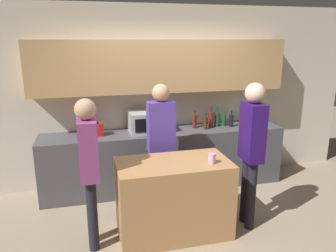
{
  "coord_description": "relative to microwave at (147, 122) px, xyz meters",
  "views": [
    {
      "loc": [
        -1.1,
        -3.14,
        2.22
      ],
      "look_at": [
        -0.2,
        0.4,
        1.23
      ],
      "focal_mm": 35.0,
      "sensor_mm": 36.0,
      "label": 1
    }
  ],
  "objects": [
    {
      "name": "toaster",
      "position": [
        -0.76,
        0.0,
        -0.06
      ],
      "size": [
        0.26,
        0.16,
        0.18
      ],
      "color": "#B21E19",
      "rests_on": "back_counter"
    },
    {
      "name": "ground_plane",
      "position": [
        0.26,
        -1.4,
        -1.04
      ],
      "size": [
        14.0,
        14.0,
        0.0
      ],
      "primitive_type": "plane",
      "color": "gray"
    },
    {
      "name": "bottle_2",
      "position": [
        1.0,
        0.02,
        -0.02
      ],
      "size": [
        0.08,
        0.08,
        0.33
      ],
      "color": "maroon",
      "rests_on": "back_counter"
    },
    {
      "name": "person_center",
      "position": [
        -0.86,
        -1.27,
        -0.06
      ],
      "size": [
        0.22,
        0.34,
        1.64
      ],
      "rotation": [
        0.0,
        0.0,
        -1.54
      ],
      "color": "black",
      "rests_on": "ground_plane"
    },
    {
      "name": "potted_plant",
      "position": [
        1.59,
        0.0,
        0.05
      ],
      "size": [
        0.14,
        0.14,
        0.39
      ],
      "color": "silver",
      "rests_on": "back_counter"
    },
    {
      "name": "back_counter",
      "position": [
        0.26,
        -0.01,
        -0.59
      ],
      "size": [
        3.6,
        0.62,
        0.89
      ],
      "color": "#4C4C51",
      "rests_on": "ground_plane"
    },
    {
      "name": "kitchen_island",
      "position": [
        0.06,
        -1.25,
        -0.6
      ],
      "size": [
        1.27,
        0.68,
        0.88
      ],
      "color": "#B27F4C",
      "rests_on": "ground_plane"
    },
    {
      "name": "back_wall",
      "position": [
        0.26,
        0.26,
        0.5
      ],
      "size": [
        6.4,
        0.4,
        2.7
      ],
      "color": "beige",
      "rests_on": "ground_plane"
    },
    {
      "name": "bottle_5",
      "position": [
        1.32,
        -0.02,
        -0.05
      ],
      "size": [
        0.07,
        0.07,
        0.25
      ],
      "color": "black",
      "rests_on": "back_counter"
    },
    {
      "name": "person_right",
      "position": [
        0.98,
        -1.31,
        0.01
      ],
      "size": [
        0.23,
        0.35,
        1.74
      ],
      "rotation": [
        0.0,
        0.0,
        1.51
      ],
      "color": "black",
      "rests_on": "ground_plane"
    },
    {
      "name": "person_left",
      "position": [
        0.06,
        -0.65,
        -0.04
      ],
      "size": [
        0.34,
        0.22,
        1.68
      ],
      "rotation": [
        0.0,
        0.0,
        -3.14
      ],
      "color": "black",
      "rests_on": "ground_plane"
    },
    {
      "name": "bottle_3",
      "position": [
        1.11,
        0.05,
        -0.03
      ],
      "size": [
        0.08,
        0.08,
        0.31
      ],
      "color": "#194723",
      "rests_on": "back_counter"
    },
    {
      "name": "bottle_1",
      "position": [
        0.88,
        -0.07,
        -0.06
      ],
      "size": [
        0.06,
        0.06,
        0.24
      ],
      "color": "#472814",
      "rests_on": "back_counter"
    },
    {
      "name": "microwave",
      "position": [
        0.0,
        0.0,
        0.0
      ],
      "size": [
        0.52,
        0.39,
        0.3
      ],
      "color": "#B7BABC",
      "rests_on": "back_counter"
    },
    {
      "name": "bottle_4",
      "position": [
        1.22,
        0.03,
        -0.06
      ],
      "size": [
        0.06,
        0.06,
        0.23
      ],
      "color": "#194723",
      "rests_on": "back_counter"
    },
    {
      "name": "bottle_0",
      "position": [
        0.74,
        0.05,
        -0.04
      ],
      "size": [
        0.07,
        0.07,
        0.28
      ],
      "color": "maroon",
      "rests_on": "back_counter"
    },
    {
      "name": "cup_0",
      "position": [
        0.46,
        -1.39,
        -0.1
      ],
      "size": [
        0.08,
        0.08,
        0.11
      ],
      "color": "#DDA2E3",
      "rests_on": "kitchen_island"
    }
  ]
}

